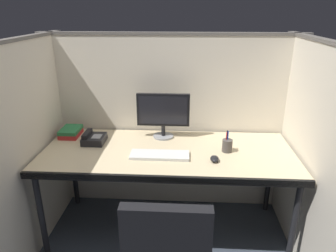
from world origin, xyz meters
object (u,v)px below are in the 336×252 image
computer_mouse (215,159)px  pen_cup (227,145)px  book_stack (71,132)px  desk_phone (94,139)px  keyboard_main (160,155)px  monitor_center (163,113)px  desk (168,157)px

computer_mouse → pen_cup: pen_cup is taller
book_stack → desk_phone: bearing=-29.0°
keyboard_main → pen_cup: 0.51m
desk_phone → pen_cup: pen_cup is taller
keyboard_main → computer_mouse: (0.39, -0.05, 0.01)m
monitor_center → desk: bearing=-79.2°
desk → monitor_center: size_ratio=4.42×
computer_mouse → book_stack: 1.24m
computer_mouse → desk_phone: (-0.94, 0.27, 0.02)m
computer_mouse → desk_phone: bearing=164.2°
desk → keyboard_main: size_ratio=4.42×
desk → book_stack: (-0.84, 0.25, 0.08)m
desk → desk_phone: (-0.60, 0.13, 0.08)m
computer_mouse → book_stack: bearing=161.5°
book_stack → desk: bearing=-17.0°
computer_mouse → pen_cup: bearing=57.0°
keyboard_main → pen_cup: bearing=13.0°
monitor_center → computer_mouse: size_ratio=4.48×
keyboard_main → desk_phone: desk_phone is taller
monitor_center → book_stack: (-0.78, -0.02, -0.18)m
monitor_center → keyboard_main: (0.00, -0.37, -0.20)m
pen_cup → computer_mouse: bearing=-123.0°
book_stack → computer_mouse: bearing=-18.5°
computer_mouse → keyboard_main: bearing=173.2°
keyboard_main → desk: bearing=60.9°
keyboard_main → desk_phone: 0.59m
book_stack → pen_cup: (1.28, -0.23, 0.02)m
keyboard_main → desk_phone: bearing=158.3°
book_stack → pen_cup: 1.30m
monitor_center → book_stack: bearing=-178.7°
monitor_center → desk_phone: monitor_center is taller
desk_phone → book_stack: (-0.23, 0.13, -0.00)m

